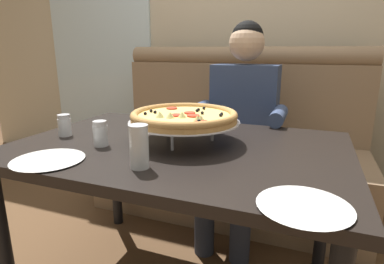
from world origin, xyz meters
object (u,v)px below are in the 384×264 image
diner_main (241,118)px  plate_near_right (48,158)px  shaker_pepper_flakes (65,127)px  drinking_glass (139,149)px  plate_near_left (304,204)px  dining_table (179,161)px  shaker_parmesan (101,135)px  booth_bench (231,152)px  pizza (184,117)px  patio_chair (136,101)px

diner_main → plate_near_right: (-0.47, -1.03, 0.02)m
shaker_pepper_flakes → drinking_glass: bearing=-23.5°
shaker_pepper_flakes → plate_near_left: (1.05, -0.32, -0.03)m
dining_table → shaker_parmesan: bearing=-154.5°
booth_bench → shaker_parmesan: size_ratio=17.08×
shaker_pepper_flakes → plate_near_right: shaker_pepper_flakes is taller
dining_table → plate_near_left: bearing=-37.1°
diner_main → shaker_parmesan: diner_main is taller
dining_table → plate_near_right: size_ratio=5.42×
diner_main → plate_near_left: 1.13m
shaker_pepper_flakes → pizza: bearing=10.7°
booth_bench → diner_main: size_ratio=1.41×
dining_table → plate_near_left: (0.51, -0.39, 0.09)m
shaker_parmesan → dining_table: bearing=25.5°
booth_bench → dining_table: size_ratio=1.31×
shaker_parmesan → plate_near_right: 0.23m
drinking_glass → plate_near_right: bearing=-169.8°
plate_near_right → shaker_pepper_flakes: bearing=123.0°
pizza → plate_near_left: 0.67m
dining_table → drinking_glass: size_ratio=9.24×
plate_near_left → patio_chair: 3.09m
patio_chair → plate_near_left: bearing=-51.1°
patio_chair → drinking_glass: bearing=-58.6°
shaker_parmesan → drinking_glass: (0.28, -0.16, 0.02)m
diner_main → patio_chair: 2.05m
shaker_pepper_flakes → plate_near_left: shaker_pepper_flakes is taller
shaker_parmesan → plate_near_right: bearing=-105.9°
pizza → plate_near_left: (0.50, -0.42, -0.10)m
booth_bench → dining_table: (0.00, -0.93, 0.25)m
shaker_pepper_flakes → patio_chair: 2.27m
plate_near_right → patio_chair: size_ratio=0.29×
pizza → shaker_parmesan: (-0.30, -0.17, -0.07)m
diner_main → booth_bench: bearing=113.7°
dining_table → patio_chair: size_ratio=1.59×
dining_table → shaker_parmesan: size_ratio=13.05×
plate_near_left → plate_near_right: (-0.87, 0.03, 0.00)m
plate_near_right → drinking_glass: size_ratio=1.71×
dining_table → drinking_glass: 0.33m
diner_main → pizza: size_ratio=2.71×
pizza → plate_near_left: bearing=-40.2°
drinking_glass → patio_chair: drinking_glass is taller
plate_near_right → shaker_parmesan: bearing=74.1°
dining_table → plate_near_right: (-0.35, -0.36, 0.09)m
booth_bench → drinking_glass: bearing=-90.6°
pizza → drinking_glass: drinking_glass is taller
booth_bench → diner_main: bearing=-66.3°
dining_table → plate_near_left: 0.65m
pizza → shaker_pepper_flakes: (-0.55, -0.10, -0.07)m
shaker_pepper_flakes → booth_bench: bearing=61.7°
diner_main → plate_near_right: 1.13m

